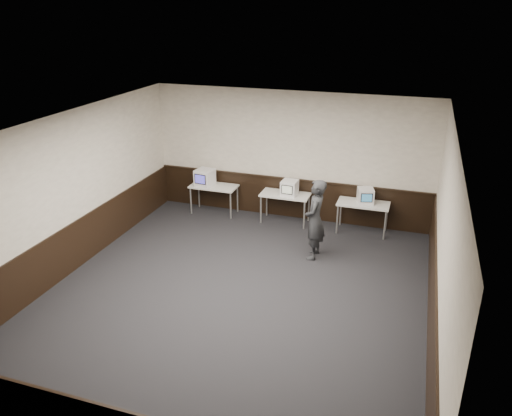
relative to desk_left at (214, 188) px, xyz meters
The scene contains 17 objects.
floor 4.13m from the desk_left, 62.18° to the right, with size 8.00×8.00×0.00m, color black.
ceiling 4.79m from the desk_left, 62.18° to the right, with size 8.00×8.00×0.00m, color white.
back_wall 2.15m from the desk_left, 11.89° to the left, with size 7.00×7.00×0.00m, color beige.
front_wall 7.89m from the desk_left, 75.96° to the right, with size 7.00×7.00×0.00m, color beige.
left_wall 4.05m from the desk_left, 113.96° to the right, with size 8.00×8.00×0.00m, color beige.
right_wall 6.56m from the desk_left, 33.69° to the right, with size 8.00×8.00×0.00m, color beige.
wainscot_back 1.95m from the desk_left, 11.31° to the left, with size 6.98×0.04×1.00m, color black.
wainscot_left 3.94m from the desk_left, 113.70° to the right, with size 0.04×7.98×1.00m, color black.
wainscot_right 6.48m from the desk_left, 33.79° to the right, with size 0.04×7.98×1.00m, color black.
wainscot_rail 1.96m from the desk_left, 10.73° to the left, with size 6.98×0.06×0.04m, color black.
desk_left is the anchor object (origin of this frame).
desk_center 1.90m from the desk_left, ahead, with size 1.20×0.60×0.75m.
desk_right 3.80m from the desk_left, ahead, with size 1.20×0.60×0.75m.
emac_left 0.36m from the desk_left, 167.66° to the right, with size 0.48×0.50×0.43m.
emac_center 2.03m from the desk_left, ahead, with size 0.39×0.42×0.37m.
emac_right 3.84m from the desk_left, ahead, with size 0.45×0.46×0.36m.
person 3.38m from the desk_left, 28.14° to the right, with size 0.64×0.42×1.76m, color #242529.
Camera 1 is at (2.90, -7.49, 5.12)m, focal length 35.00 mm.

